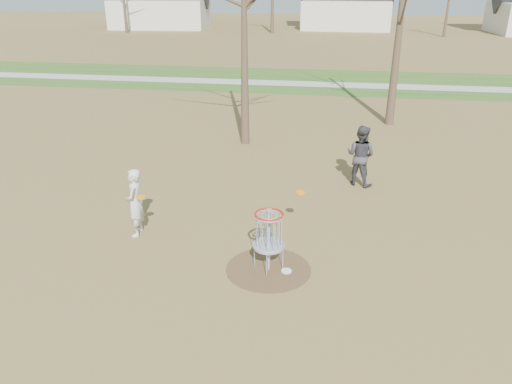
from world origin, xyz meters
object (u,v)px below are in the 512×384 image
Objects in this scene: player_standing at (135,203)px; disc_golf_basket at (269,231)px; disc_grounded at (287,271)px; player_throwing at (360,156)px.

disc_golf_basket is at bearing 64.03° from player_standing.
player_standing is at bearing 163.12° from disc_grounded.
player_throwing is at bearing 68.41° from disc_golf_basket.
disc_golf_basket is at bearing 95.18° from player_throwing.
player_throwing is 8.14× the size of disc_grounded.
player_standing is 3.47m from disc_golf_basket.
player_standing is 1.22× the size of disc_golf_basket.
player_standing is at bearing 63.80° from player_throwing.
player_throwing is at bearing 72.41° from disc_grounded.
player_throwing is at bearing 119.14° from player_standing.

